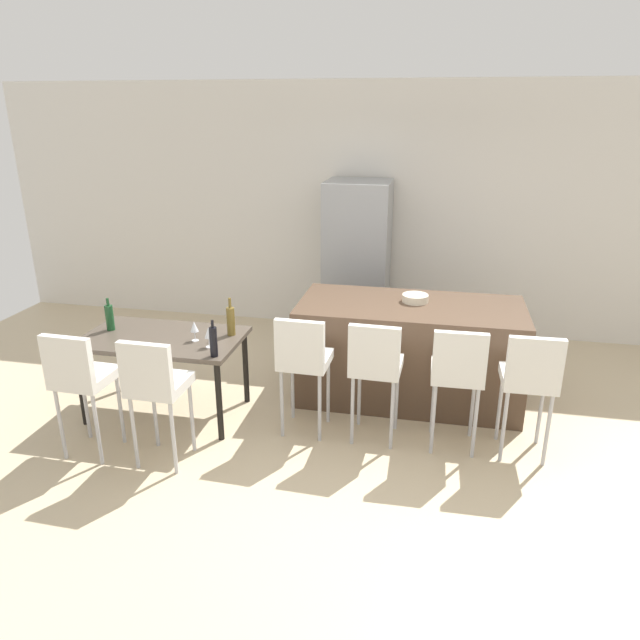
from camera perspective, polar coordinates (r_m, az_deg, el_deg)
name	(u,v)px	position (r m, az deg, el deg)	size (l,w,h in m)	color
ground_plane	(366,442)	(4.94, 4.50, -11.80)	(10.00, 10.00, 0.00)	#C6B28E
back_wall	(400,211)	(7.05, 7.80, 10.51)	(10.00, 0.12, 2.90)	silver
kitchen_island	(409,351)	(5.52, 8.65, -3.01)	(2.04, 0.96, 0.92)	#4C3828
bar_chair_left	(303,357)	(4.74, -1.65, -3.63)	(0.41, 0.41, 1.05)	silver
bar_chair_middle	(375,363)	(4.65, 5.44, -4.21)	(0.41, 0.41, 1.05)	silver
bar_chair_right	(458,370)	(4.64, 13.30, -4.77)	(0.41, 0.41, 1.05)	silver
bar_chair_far	(530,376)	(4.69, 19.83, -5.17)	(0.41, 0.41, 1.05)	silver
dining_table	(163,344)	(5.25, -15.09, -2.27)	(1.37, 0.80, 0.74)	#4C4238
dining_chair_near	(79,375)	(4.80, -22.44, -4.97)	(0.41, 0.41, 1.05)	silver
dining_chair_far	(155,382)	(4.49, -15.83, -5.86)	(0.41, 0.41, 1.05)	silver
wine_bottle_far	(213,341)	(4.68, -10.37, -2.07)	(0.06, 0.06, 0.30)	black
wine_bottle_corner	(110,317)	(5.48, -19.86, 0.26)	(0.07, 0.07, 0.29)	#194723
wine_bottle_right	(231,321)	(5.09, -8.71, -0.06)	(0.07, 0.07, 0.34)	brown
wine_glass_left	(209,333)	(4.87, -10.82, -1.25)	(0.07, 0.07, 0.17)	silver
wine_glass_middle	(194,327)	(5.02, -12.19, -0.67)	(0.07, 0.07, 0.17)	silver
refrigerator	(357,262)	(6.78, 3.64, 5.68)	(0.72, 0.68, 1.84)	#939699
fruit_bowl	(415,298)	(5.42, 9.28, 2.11)	(0.24, 0.24, 0.07)	beige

